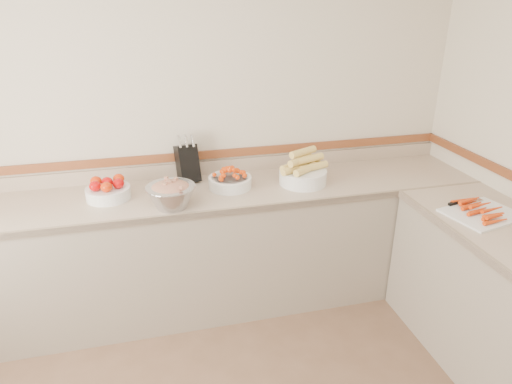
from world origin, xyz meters
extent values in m
plane|color=beige|center=(0.00, 2.00, 1.30)|extent=(4.00, 0.00, 4.00)
cube|color=tan|center=(0.00, 1.68, 0.88)|extent=(4.00, 0.65, 0.04)
cube|color=gray|center=(0.00, 1.68, 0.43)|extent=(4.00, 0.63, 0.86)
cube|color=#8C765E|center=(0.00, 1.36, 0.88)|extent=(4.00, 0.02, 0.04)
cube|color=tan|center=(0.00, 1.99, 0.95)|extent=(4.00, 0.02, 0.10)
cube|color=brown|center=(0.00, 1.99, 1.05)|extent=(4.00, 0.02, 0.06)
cube|color=black|center=(-0.01, 1.88, 1.03)|extent=(0.18, 0.20, 0.28)
cylinder|color=silver|center=(-0.06, 1.85, 1.20)|extent=(0.03, 0.04, 0.07)
cylinder|color=silver|center=(-0.01, 1.85, 1.20)|extent=(0.03, 0.04, 0.07)
cylinder|color=silver|center=(0.03, 1.85, 1.20)|extent=(0.03, 0.04, 0.07)
cylinder|color=silver|center=(-0.06, 1.88, 1.20)|extent=(0.03, 0.04, 0.07)
cylinder|color=silver|center=(-0.01, 1.88, 1.20)|extent=(0.03, 0.04, 0.07)
cylinder|color=silver|center=(0.03, 1.88, 1.20)|extent=(0.03, 0.04, 0.07)
cylinder|color=silver|center=(-0.06, 1.91, 1.20)|extent=(0.03, 0.04, 0.07)
cylinder|color=silver|center=(-0.01, 1.91, 1.20)|extent=(0.03, 0.04, 0.07)
cylinder|color=silver|center=(0.03, 1.91, 1.20)|extent=(0.03, 0.04, 0.07)
cylinder|color=white|center=(-0.55, 1.71, 0.94)|extent=(0.28, 0.28, 0.08)
torus|color=white|center=(-0.55, 1.71, 0.97)|extent=(0.29, 0.29, 0.01)
cylinder|color=white|center=(-0.55, 1.71, 0.97)|extent=(0.25, 0.25, 0.01)
ellipsoid|color=red|center=(-0.62, 1.67, 1.01)|extent=(0.07, 0.07, 0.06)
ellipsoid|color=red|center=(-0.55, 1.64, 1.01)|extent=(0.07, 0.07, 0.06)
ellipsoid|color=red|center=(-0.48, 1.68, 1.01)|extent=(0.07, 0.07, 0.06)
ellipsoid|color=red|center=(-0.62, 1.76, 1.01)|extent=(0.07, 0.07, 0.06)
ellipsoid|color=red|center=(-0.55, 1.72, 1.01)|extent=(0.07, 0.07, 0.06)
ellipsoid|color=red|center=(-0.48, 1.77, 1.01)|extent=(0.07, 0.07, 0.06)
cylinder|color=white|center=(0.25, 1.70, 0.94)|extent=(0.30, 0.30, 0.08)
torus|color=white|center=(0.25, 1.70, 0.97)|extent=(0.30, 0.30, 0.01)
cylinder|color=white|center=(0.25, 1.70, 0.97)|extent=(0.26, 0.26, 0.01)
sphere|color=#E53E08|center=(0.22, 1.70, 1.03)|extent=(0.03, 0.03, 0.03)
sphere|color=#E53E08|center=(0.26, 1.75, 1.03)|extent=(0.03, 0.03, 0.03)
sphere|color=#E53E08|center=(0.28, 1.71, 1.03)|extent=(0.03, 0.03, 0.03)
sphere|color=#E53E08|center=(0.27, 1.70, 1.04)|extent=(0.03, 0.03, 0.03)
sphere|color=#E53E08|center=(0.29, 1.69, 1.02)|extent=(0.03, 0.03, 0.03)
sphere|color=#E53E08|center=(0.29, 1.69, 1.03)|extent=(0.03, 0.03, 0.03)
sphere|color=#E53E08|center=(0.20, 1.65, 1.02)|extent=(0.03, 0.03, 0.03)
sphere|color=#E53E08|center=(0.33, 1.68, 1.01)|extent=(0.03, 0.03, 0.03)
sphere|color=#E53E08|center=(0.27, 1.63, 1.01)|extent=(0.03, 0.03, 0.03)
sphere|color=#E53E08|center=(0.26, 1.73, 1.04)|extent=(0.03, 0.03, 0.03)
sphere|color=#E53E08|center=(0.25, 1.69, 1.04)|extent=(0.03, 0.03, 0.03)
sphere|color=#E53E08|center=(0.24, 1.77, 1.01)|extent=(0.03, 0.03, 0.03)
sphere|color=#E53E08|center=(0.25, 1.72, 1.03)|extent=(0.03, 0.03, 0.03)
sphere|color=#E53E08|center=(0.20, 1.73, 1.01)|extent=(0.03, 0.03, 0.03)
sphere|color=#E53E08|center=(0.29, 1.61, 1.00)|extent=(0.03, 0.03, 0.03)
sphere|color=#E53E08|center=(0.31, 1.68, 1.02)|extent=(0.03, 0.03, 0.03)
sphere|color=#E53E08|center=(0.29, 1.61, 1.00)|extent=(0.03, 0.03, 0.03)
sphere|color=#E53E08|center=(0.20, 1.67, 1.01)|extent=(0.03, 0.03, 0.03)
sphere|color=#E53E08|center=(0.22, 1.74, 1.01)|extent=(0.03, 0.03, 0.03)
sphere|color=#E53E08|center=(0.32, 1.70, 1.01)|extent=(0.03, 0.03, 0.03)
sphere|color=#E53E08|center=(0.35, 1.68, 1.00)|extent=(0.03, 0.03, 0.03)
sphere|color=#E53E08|center=(0.26, 1.67, 1.03)|extent=(0.03, 0.03, 0.03)
sphere|color=#E53E08|center=(0.27, 1.70, 1.03)|extent=(0.03, 0.03, 0.03)
sphere|color=#E53E08|center=(0.25, 1.70, 1.04)|extent=(0.03, 0.03, 0.03)
sphere|color=#E53E08|center=(0.26, 1.69, 1.03)|extent=(0.03, 0.03, 0.03)
sphere|color=#E53E08|center=(0.30, 1.67, 1.02)|extent=(0.03, 0.03, 0.03)
sphere|color=#E53E08|center=(0.17, 1.74, 1.00)|extent=(0.03, 0.03, 0.03)
sphere|color=#E53E08|center=(0.22, 1.72, 1.03)|extent=(0.03, 0.03, 0.03)
sphere|color=#E53E08|center=(0.30, 1.70, 1.02)|extent=(0.03, 0.03, 0.03)
sphere|color=#E53E08|center=(0.29, 1.70, 1.02)|extent=(0.03, 0.03, 0.03)
cylinder|color=white|center=(0.76, 1.64, 0.95)|extent=(0.33, 0.33, 0.10)
torus|color=white|center=(0.76, 1.64, 0.99)|extent=(0.33, 0.33, 0.01)
cylinder|color=#F2CA64|center=(0.69, 1.62, 1.02)|extent=(0.22, 0.15, 0.05)
cylinder|color=#F2CA64|center=(0.76, 1.59, 1.02)|extent=(0.21, 0.17, 0.05)
cylinder|color=#F2CA64|center=(0.83, 1.63, 1.02)|extent=(0.23, 0.12, 0.05)
cylinder|color=#F2CA64|center=(0.70, 1.69, 1.02)|extent=(0.22, 0.16, 0.05)
cylinder|color=#F2CA64|center=(0.80, 1.70, 1.02)|extent=(0.23, 0.10, 0.05)
cylinder|color=#F2CA64|center=(0.74, 1.64, 1.07)|extent=(0.21, 0.16, 0.05)
cylinder|color=#F2CA64|center=(0.81, 1.66, 1.07)|extent=(0.23, 0.12, 0.05)
cylinder|color=#F2CA64|center=(0.77, 1.68, 1.12)|extent=(0.22, 0.14, 0.05)
cylinder|color=#B2B2BA|center=(-0.16, 1.47, 0.97)|extent=(0.31, 0.31, 0.14)
torus|color=#B2B2BA|center=(-0.16, 1.47, 1.04)|extent=(0.31, 0.31, 0.01)
ellipsoid|color=#BC1549|center=(-0.16, 1.47, 1.03)|extent=(0.25, 0.25, 0.08)
cube|color=#BC1549|center=(-0.17, 1.53, 1.06)|extent=(0.02, 0.02, 0.02)
cube|color=#9FC25E|center=(-0.20, 1.51, 1.05)|extent=(0.02, 0.02, 0.02)
cube|color=#BC1549|center=(-0.11, 1.38, 1.06)|extent=(0.02, 0.02, 0.02)
cube|color=#9FC25E|center=(-0.14, 1.48, 1.07)|extent=(0.02, 0.02, 0.02)
cube|color=#BC1549|center=(-0.12, 1.52, 1.06)|extent=(0.03, 0.03, 0.02)
cube|color=#9FC25E|center=(-0.17, 1.48, 1.07)|extent=(0.03, 0.03, 0.02)
cube|color=#BC1549|center=(-0.16, 1.48, 1.04)|extent=(0.02, 0.02, 0.02)
cube|color=#9FC25E|center=(-0.11, 1.47, 1.05)|extent=(0.03, 0.03, 0.02)
cube|color=#BC1549|center=(-0.19, 1.45, 1.06)|extent=(0.03, 0.03, 0.02)
cube|color=#9FC25E|center=(-0.20, 1.47, 1.06)|extent=(0.02, 0.02, 0.02)
cube|color=#BC1549|center=(-0.18, 1.57, 1.06)|extent=(0.03, 0.03, 0.02)
cube|color=#9FC25E|center=(-0.19, 1.42, 1.04)|extent=(0.03, 0.03, 0.02)
cube|color=#BC1549|center=(-0.16, 1.47, 1.04)|extent=(0.03, 0.03, 0.02)
cube|color=#9FC25E|center=(-0.16, 1.47, 1.07)|extent=(0.02, 0.02, 0.02)
cube|color=white|center=(1.65, 0.90, 0.91)|extent=(0.48, 0.41, 0.01)
cone|color=#E53B08|center=(1.65, 0.77, 0.93)|extent=(0.17, 0.06, 0.03)
cone|color=#E53B08|center=(1.65, 0.80, 0.95)|extent=(0.17, 0.06, 0.03)
cone|color=#E53B08|center=(1.65, 0.82, 0.93)|extent=(0.17, 0.06, 0.03)
cone|color=#E53B08|center=(1.65, 0.85, 0.93)|extent=(0.17, 0.06, 0.03)
cone|color=#E53B08|center=(1.65, 0.87, 0.95)|extent=(0.17, 0.06, 0.03)
cone|color=#E53B08|center=(1.65, 0.89, 0.93)|extent=(0.17, 0.06, 0.03)
cone|color=#E53B08|center=(1.65, 0.92, 0.93)|extent=(0.17, 0.06, 0.03)
cone|color=#E53B08|center=(1.65, 0.94, 0.95)|extent=(0.17, 0.06, 0.03)
cone|color=#E53B08|center=(1.65, 0.97, 0.93)|extent=(0.17, 0.06, 0.03)
cone|color=#E53B08|center=(1.65, 0.99, 0.93)|extent=(0.17, 0.06, 0.03)
cone|color=#E53B08|center=(1.65, 1.02, 0.95)|extent=(0.17, 0.06, 0.03)
cone|color=#E53B08|center=(1.65, 1.04, 0.93)|extent=(0.17, 0.06, 0.03)
cone|color=#E53B08|center=(1.65, 1.07, 0.93)|extent=(0.17, 0.06, 0.03)
cube|color=silver|center=(1.69, 1.05, 0.92)|extent=(0.18, 0.07, 0.00)
cube|color=black|center=(1.56, 1.05, 0.92)|extent=(0.09, 0.04, 0.02)
camera|label=1|loc=(-0.28, -1.16, 2.13)|focal=32.00mm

